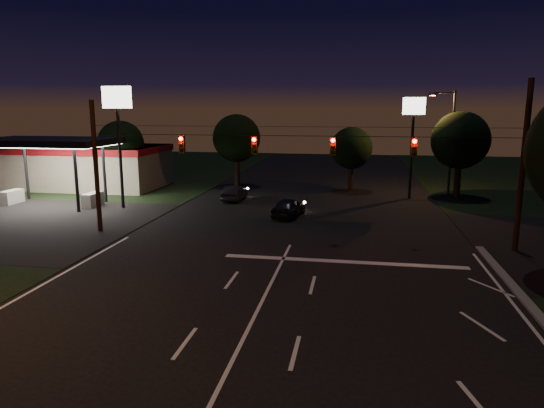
# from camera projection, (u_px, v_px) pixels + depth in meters

# --- Properties ---
(ground) EXTENTS (140.00, 140.00, 0.00)m
(ground) POSITION_uv_depth(u_px,v_px,m) (222.00, 382.00, 13.48)
(ground) COLOR black
(ground) RESTS_ON ground
(stop_bar) EXTENTS (12.00, 0.50, 0.01)m
(stop_bar) POSITION_uv_depth(u_px,v_px,m) (343.00, 262.00, 24.09)
(stop_bar) COLOR silver
(stop_bar) RESTS_ON ground
(utility_pole_right) EXTENTS (0.30, 0.30, 9.00)m
(utility_pole_right) POSITION_uv_depth(u_px,v_px,m) (514.00, 251.00, 25.95)
(utility_pole_right) COLOR black
(utility_pole_right) RESTS_ON ground
(utility_pole_left) EXTENTS (0.28, 0.28, 8.00)m
(utility_pole_left) POSITION_uv_depth(u_px,v_px,m) (101.00, 232.00, 30.00)
(utility_pole_left) COLOR black
(utility_pole_left) RESTS_ON ground
(signal_span) EXTENTS (24.00, 0.40, 1.56)m
(signal_span) POSITION_uv_depth(u_px,v_px,m) (293.00, 145.00, 26.88)
(signal_span) COLOR black
(signal_span) RESTS_ON ground
(gas_station) EXTENTS (14.20, 16.10, 5.25)m
(gas_station) POSITION_uv_depth(u_px,v_px,m) (86.00, 163.00, 46.08)
(gas_station) COLOR gray
(gas_station) RESTS_ON ground
(pole_sign_left_near) EXTENTS (2.20, 0.30, 9.10)m
(pole_sign_left_near) POSITION_uv_depth(u_px,v_px,m) (118.00, 116.00, 35.76)
(pole_sign_left_near) COLOR black
(pole_sign_left_near) RESTS_ON ground
(pole_sign_right) EXTENTS (1.80, 0.30, 8.40)m
(pole_sign_right) POSITION_uv_depth(u_px,v_px,m) (413.00, 124.00, 39.92)
(pole_sign_right) COLOR black
(pole_sign_right) RESTS_ON ground
(street_light_right_far) EXTENTS (2.20, 0.35, 9.00)m
(street_light_right_far) POSITION_uv_depth(u_px,v_px,m) (449.00, 135.00, 41.50)
(street_light_right_far) COLOR black
(street_light_right_far) RESTS_ON ground
(tree_far_a) EXTENTS (4.20, 4.20, 6.42)m
(tree_far_a) POSITION_uv_depth(u_px,v_px,m) (122.00, 144.00, 44.80)
(tree_far_a) COLOR black
(tree_far_a) RESTS_ON ground
(tree_far_b) EXTENTS (4.60, 4.60, 6.98)m
(tree_far_b) POSITION_uv_depth(u_px,v_px,m) (237.00, 139.00, 46.92)
(tree_far_b) COLOR black
(tree_far_b) RESTS_ON ground
(tree_far_c) EXTENTS (3.80, 3.80, 5.86)m
(tree_far_c) POSITION_uv_depth(u_px,v_px,m) (352.00, 149.00, 44.21)
(tree_far_c) COLOR black
(tree_far_c) RESTS_ON ground
(tree_far_d) EXTENTS (4.80, 4.80, 7.30)m
(tree_far_d) POSITION_uv_depth(u_px,v_px,m) (460.00, 141.00, 40.61)
(tree_far_d) COLOR black
(tree_far_d) RESTS_ON ground
(car_oncoming_a) EXTENTS (2.23, 4.16, 1.35)m
(car_oncoming_a) POSITION_uv_depth(u_px,v_px,m) (289.00, 207.00, 34.06)
(car_oncoming_a) COLOR black
(car_oncoming_a) RESTS_ON ground
(car_oncoming_b) EXTENTS (1.41, 3.75, 1.22)m
(car_oncoming_b) POSITION_uv_depth(u_px,v_px,m) (235.00, 193.00, 40.14)
(car_oncoming_b) COLOR black
(car_oncoming_b) RESTS_ON ground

